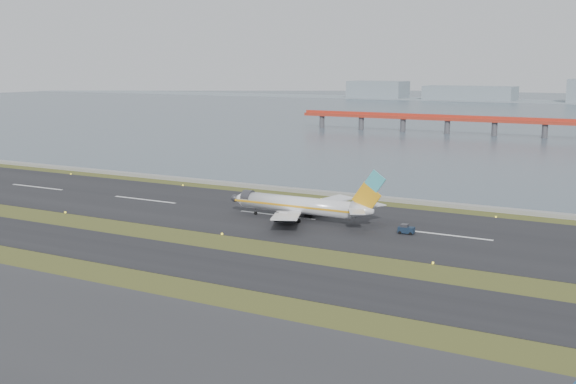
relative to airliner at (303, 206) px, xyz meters
The scene contains 8 objects.
ground 29.31m from the airliner, 105.52° to the right, with size 1000.00×1000.00×0.00m, color #364217.
taxiway_strip 40.93m from the airliner, 101.00° to the right, with size 1000.00×18.00×0.10m, color black.
runway_strip 8.72m from the airliner, 165.87° to the left, with size 1000.00×45.00×0.10m, color black.
seawall 33.03m from the airliner, 103.69° to the left, with size 1000.00×2.50×1.00m, color gray.
bay_water 432.04m from the airliner, 91.03° to the left, with size 1400.00×800.00×1.30m, color #41525D.
red_pier 222.33m from the airliner, 86.85° to the left, with size 260.00×5.00×10.20m.
airliner is the anchor object (origin of this frame).
pushback_tug 25.09m from the airliner, ahead, with size 3.41×2.18×2.09m.
Camera 1 is at (83.36, -111.83, 34.47)m, focal length 45.00 mm.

